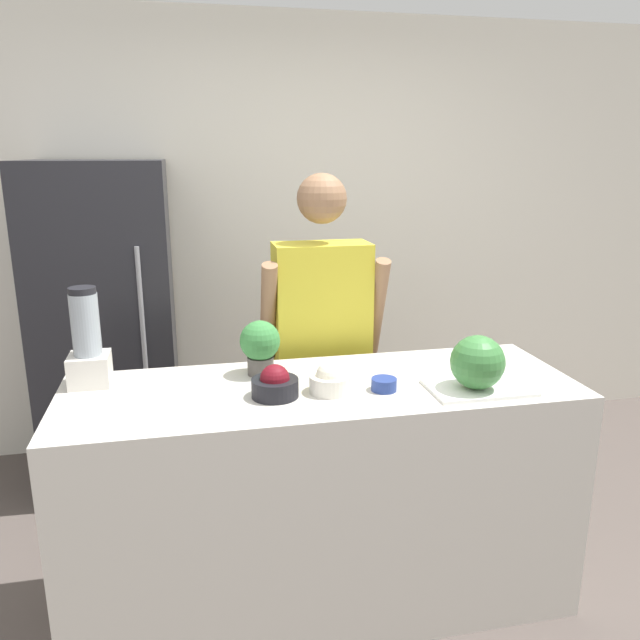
# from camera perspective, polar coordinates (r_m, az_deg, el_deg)

# --- Properties ---
(wall_back) EXTENTS (8.00, 0.06, 2.60)m
(wall_back) POSITION_cam_1_polar(r_m,az_deg,el_deg) (3.92, -5.04, 7.61)
(wall_back) COLOR white
(wall_back) RESTS_ON ground_plane
(counter_island) EXTENTS (1.96, 0.67, 0.94)m
(counter_island) POSITION_cam_1_polar(r_m,az_deg,el_deg) (2.60, 0.16, -15.70)
(counter_island) COLOR beige
(counter_island) RESTS_ON ground_plane
(refrigerator) EXTENTS (0.70, 0.74, 1.77)m
(refrigerator) POSITION_cam_1_polar(r_m,az_deg,el_deg) (3.60, -18.82, -0.58)
(refrigerator) COLOR #232328
(refrigerator) RESTS_ON ground_plane
(person) EXTENTS (0.58, 0.27, 1.72)m
(person) POSITION_cam_1_polar(r_m,az_deg,el_deg) (2.94, 0.16, -3.17)
(person) COLOR #333338
(person) RESTS_ON ground_plane
(cutting_board) EXTENTS (0.38, 0.24, 0.01)m
(cutting_board) POSITION_cam_1_polar(r_m,az_deg,el_deg) (2.43, 14.27, -6.02)
(cutting_board) COLOR white
(cutting_board) RESTS_ON counter_island
(watermelon) EXTENTS (0.20, 0.20, 0.20)m
(watermelon) POSITION_cam_1_polar(r_m,az_deg,el_deg) (2.37, 14.21, -3.77)
(watermelon) COLOR #3D7F3D
(watermelon) RESTS_ON cutting_board
(bowl_cherries) EXTENTS (0.17, 0.17, 0.12)m
(bowl_cherries) POSITION_cam_1_polar(r_m,az_deg,el_deg) (2.28, -4.14, -5.89)
(bowl_cherries) COLOR black
(bowl_cherries) RESTS_ON counter_island
(bowl_cream) EXTENTS (0.15, 0.15, 0.12)m
(bowl_cream) POSITION_cam_1_polar(r_m,az_deg,el_deg) (2.32, 0.92, -5.52)
(bowl_cream) COLOR white
(bowl_cream) RESTS_ON counter_island
(bowl_small_blue) EXTENTS (0.10, 0.10, 0.05)m
(bowl_small_blue) POSITION_cam_1_polar(r_m,az_deg,el_deg) (2.35, 5.87, -5.87)
(bowl_small_blue) COLOR navy
(bowl_small_blue) RESTS_ON counter_island
(blender) EXTENTS (0.15, 0.15, 0.38)m
(blender) POSITION_cam_1_polar(r_m,az_deg,el_deg) (2.51, -20.49, -2.19)
(blender) COLOR silver
(blender) RESTS_ON counter_island
(potted_plant) EXTENTS (0.16, 0.16, 0.22)m
(potted_plant) POSITION_cam_1_polar(r_m,az_deg,el_deg) (2.49, -5.50, -2.26)
(potted_plant) COLOR #514C47
(potted_plant) RESTS_ON counter_island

